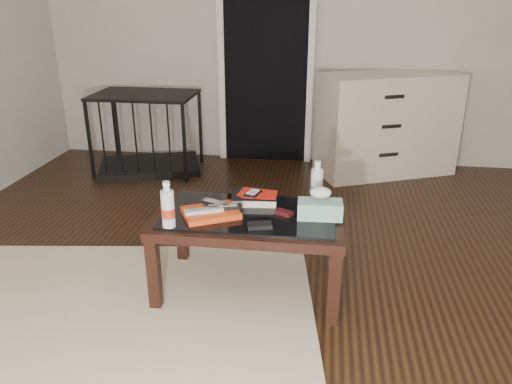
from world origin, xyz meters
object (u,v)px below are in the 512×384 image
(pet_crate, at_px, (148,145))
(tissue_box, at_px, (320,209))
(coffee_table, at_px, (250,224))
(water_bottle_left, at_px, (168,204))
(dresser, at_px, (387,124))
(water_bottle_right, at_px, (317,182))
(textbook, at_px, (255,197))

(pet_crate, relative_size, tissue_box, 4.54)
(coffee_table, distance_m, water_bottle_left, 0.47)
(dresser, height_order, pet_crate, dresser)
(pet_crate, height_order, water_bottle_left, pet_crate)
(pet_crate, bearing_deg, tissue_box, -68.10)
(dresser, distance_m, water_bottle_right, 2.00)
(water_bottle_left, bearing_deg, dresser, 60.77)
(pet_crate, bearing_deg, textbook, -72.64)
(dresser, height_order, water_bottle_left, dresser)
(pet_crate, distance_m, water_bottle_right, 2.33)
(coffee_table, height_order, water_bottle_left, water_bottle_left)
(water_bottle_right, bearing_deg, water_bottle_left, -149.82)
(water_bottle_right, distance_m, tissue_box, 0.22)
(dresser, distance_m, textbook, 2.15)
(coffee_table, distance_m, pet_crate, 2.25)
(dresser, bearing_deg, tissue_box, -128.28)
(pet_crate, xyz_separation_m, water_bottle_right, (1.59, -1.68, 0.35))
(coffee_table, distance_m, textbook, 0.18)
(coffee_table, distance_m, dresser, 2.30)
(dresser, height_order, water_bottle_right, dresser)
(water_bottle_left, xyz_separation_m, water_bottle_right, (0.72, 0.42, 0.00))
(textbook, height_order, water_bottle_right, water_bottle_right)
(pet_crate, xyz_separation_m, water_bottle_left, (0.87, -2.09, 0.35))
(water_bottle_right, xyz_separation_m, tissue_box, (0.02, -0.21, -0.07))
(textbook, height_order, tissue_box, tissue_box)
(tissue_box, bearing_deg, coffee_table, 176.22)
(coffee_table, relative_size, tissue_box, 4.35)
(coffee_table, bearing_deg, water_bottle_left, -149.61)
(textbook, xyz_separation_m, water_bottle_right, (0.34, 0.04, 0.10))
(dresser, height_order, tissue_box, dresser)
(pet_crate, bearing_deg, water_bottle_left, -86.18)
(pet_crate, distance_m, water_bottle_left, 2.29)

